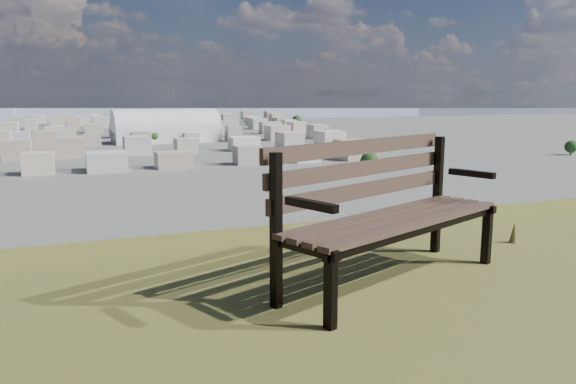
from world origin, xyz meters
name	(u,v)px	position (x,y,z in m)	size (l,w,h in m)	color
park_bench	(384,203)	(0.84, 2.76, 25.54)	(1.91, 1.23, 0.96)	#453228
arena	(166,132)	(48.08, 309.86, 5.57)	(57.32, 26.96, 23.65)	silver
city_blocks	(71,129)	(0.00, 394.44, 3.50)	(395.00, 361.00, 7.00)	beige
city_trees	(17,136)	(-26.39, 319.00, 4.83)	(406.52, 387.20, 9.98)	#312418
bay_water	(69,111)	(0.00, 900.00, 0.00)	(2400.00, 700.00, 0.12)	#8D9DB3
far_hills	(39,94)	(-60.92, 1402.93, 25.47)	(2050.00, 340.00, 60.00)	#8791A8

